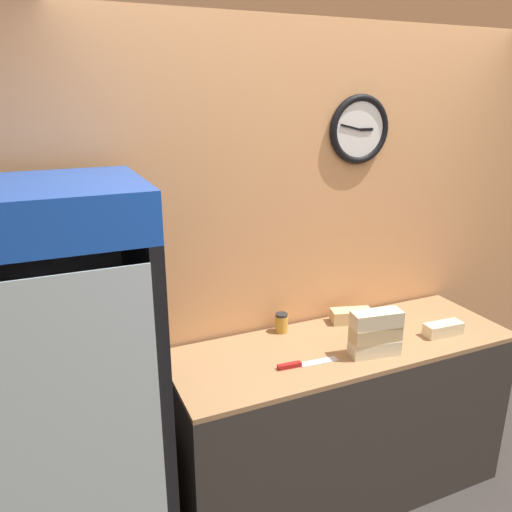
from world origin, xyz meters
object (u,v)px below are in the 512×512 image
Objects in this scene: chefs_knife at (299,364)px; sandwich_flat_left at (351,316)px; beverage_cooler at (62,387)px; sandwich_stack_bottom at (374,347)px; condiment_jar at (281,323)px; sandwich_stack_middle at (376,333)px; sandwich_stack_top at (377,319)px; sandwich_flat_right at (443,329)px.

sandwich_flat_left is at bearing 31.74° from chefs_knife.
beverage_cooler reaches higher than sandwich_stack_bottom.
chefs_knife is (1.04, -0.11, -0.08)m from beverage_cooler.
sandwich_stack_middle is at bearing -52.74° from condiment_jar.
condiment_jar is at bearing 127.26° from sandwich_stack_middle.
sandwich_stack_top reaches higher than condiment_jar.
sandwich_stack_middle is at bearing 0.00° from sandwich_stack_top.
sandwich_flat_right is (0.46, 0.03, -0.16)m from sandwich_stack_top.
chefs_knife is (-0.39, 0.05, -0.11)m from sandwich_stack_middle.
sandwich_stack_bottom is at bearing -52.74° from condiment_jar.
chefs_knife is at bearing 172.52° from sandwich_stack_top.
chefs_knife is (-0.85, 0.02, -0.03)m from sandwich_flat_right.
beverage_cooler is at bearing -172.54° from sandwich_flat_left.
beverage_cooler is at bearing 173.73° from sandwich_stack_middle.
sandwich_stack_top is at bearing 0.00° from sandwich_stack_bottom.
sandwich_stack_bottom is (1.43, -0.16, -0.05)m from beverage_cooler.
condiment_jar reaches higher than sandwich_flat_right.
condiment_jar is (-0.31, 0.40, -0.06)m from sandwich_stack_middle.
sandwich_stack_top is (0.00, 0.00, 0.15)m from sandwich_stack_bottom.
sandwich_stack_bottom is at bearing 180.00° from sandwich_stack_middle.
beverage_cooler is at bearing 176.09° from sandwich_flat_right.
sandwich_stack_top is (1.43, -0.16, 0.10)m from beverage_cooler.
beverage_cooler reaches higher than sandwich_flat_right.
sandwich_stack_top is 0.43m from chefs_knife.
beverage_cooler is 7.25× the size of sandwich_stack_middle.
sandwich_stack_bottom is 0.39m from chefs_knife.
beverage_cooler is 7.22× the size of sandwich_stack_top.
sandwich_flat_left is at bearing 73.38° from sandwich_stack_middle.
sandwich_stack_bottom is 2.44× the size of condiment_jar.
chefs_knife is at bearing -5.82° from beverage_cooler.
beverage_cooler reaches higher than chefs_knife.
sandwich_stack_bottom is at bearing 0.00° from sandwich_stack_top.
sandwich_stack_top is 0.49m from sandwich_flat_right.
beverage_cooler reaches higher than sandwich_stack_top.
sandwich_stack_middle is (1.43, -0.16, 0.02)m from beverage_cooler.
chefs_knife is (-0.50, -0.31, -0.03)m from sandwich_flat_left.
condiment_jar is at bearing 153.97° from sandwich_flat_right.
sandwich_stack_top is (-0.00, 0.00, 0.08)m from sandwich_stack_middle.
beverage_cooler is 1.44m from sandwich_stack_top.
sandwich_flat_left reaches higher than sandwich_flat_right.
sandwich_stack_middle is at bearing -106.62° from sandwich_flat_left.
beverage_cooler is 1.44m from sandwich_stack_bottom.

